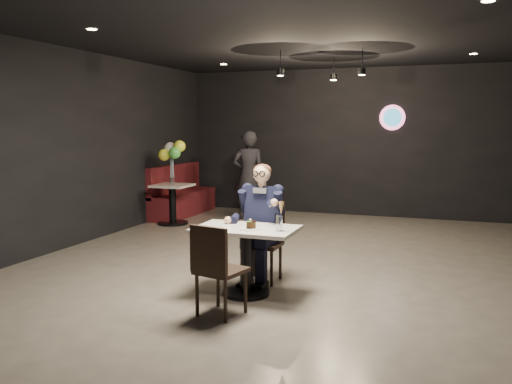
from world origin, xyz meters
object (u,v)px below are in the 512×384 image
at_px(main_table, 246,261).
at_px(side_table, 173,203).
at_px(booth_bench, 183,190).
at_px(seated_man, 262,222).
at_px(chair_far, 262,243).
at_px(chair_near, 221,269).
at_px(passerby, 249,175).
at_px(balloon_vase, 172,181).
at_px(sundae_glass, 279,223).

bearing_deg(main_table, side_table, 128.74).
bearing_deg(main_table, booth_bench, 124.65).
distance_m(main_table, seated_man, 0.65).
bearing_deg(chair_far, side_table, 133.57).
bearing_deg(chair_near, passerby, 120.71).
xyz_separation_m(side_table, balloon_vase, (0.00, 0.00, 0.41)).
xyz_separation_m(booth_bench, balloon_vase, (0.30, -1.00, 0.30)).
bearing_deg(side_table, seated_man, -46.43).
bearing_deg(side_table, chair_far, -46.43).
bearing_deg(chair_far, passerby, 112.86).
relative_size(side_table, balloon_vase, 5.86).
bearing_deg(main_table, sundae_glass, -8.00).
height_order(seated_man, balloon_vase, seated_man).
xyz_separation_m(booth_bench, side_table, (0.30, -1.00, -0.11)).
bearing_deg(side_table, sundae_glass, -47.98).
height_order(main_table, passerby, passerby).
bearing_deg(sundae_glass, main_table, 172.00).
xyz_separation_m(chair_near, side_table, (-2.82, 4.18, -0.05)).
height_order(main_table, sundae_glass, sundae_glass).
relative_size(chair_far, seated_man, 0.64).
distance_m(seated_man, balloon_vase, 4.09).
relative_size(main_table, seated_man, 0.76).
relative_size(chair_near, side_table, 1.13).
xyz_separation_m(chair_near, booth_bench, (-3.12, 5.18, 0.06)).
xyz_separation_m(chair_far, side_table, (-2.82, 2.97, -0.05)).
relative_size(seated_man, booth_bench, 0.69).
bearing_deg(sundae_glass, seated_man, 123.23).
bearing_deg(sundae_glass, chair_far, 123.23).
distance_m(chair_far, seated_man, 0.26).
bearing_deg(balloon_vase, side_table, 0.00).
height_order(sundae_glass, balloon_vase, sundae_glass).
distance_m(chair_far, sundae_glass, 0.81).
xyz_separation_m(seated_man, balloon_vase, (-2.82, 2.97, 0.10)).
bearing_deg(booth_bench, side_table, -73.30).
bearing_deg(chair_far, balloon_vase, 133.57).
height_order(seated_man, sundae_glass, seated_man).
relative_size(chair_near, passerby, 0.53).
bearing_deg(main_table, passerby, 110.34).
distance_m(seated_man, booth_bench, 5.05).
xyz_separation_m(sundae_glass, booth_bench, (-3.52, 4.57, -0.31)).
bearing_deg(chair_far, chair_near, -90.00).
relative_size(main_table, side_table, 1.35).
relative_size(seated_man, side_table, 1.76).
height_order(chair_near, passerby, passerby).
xyz_separation_m(chair_far, sundae_glass, (0.40, -0.61, 0.37)).
relative_size(seated_man, passerby, 0.83).
height_order(chair_near, sundae_glass, chair_near).
height_order(booth_bench, passerby, passerby).
bearing_deg(booth_bench, main_table, -55.35).
bearing_deg(sundae_glass, booth_bench, 127.58).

